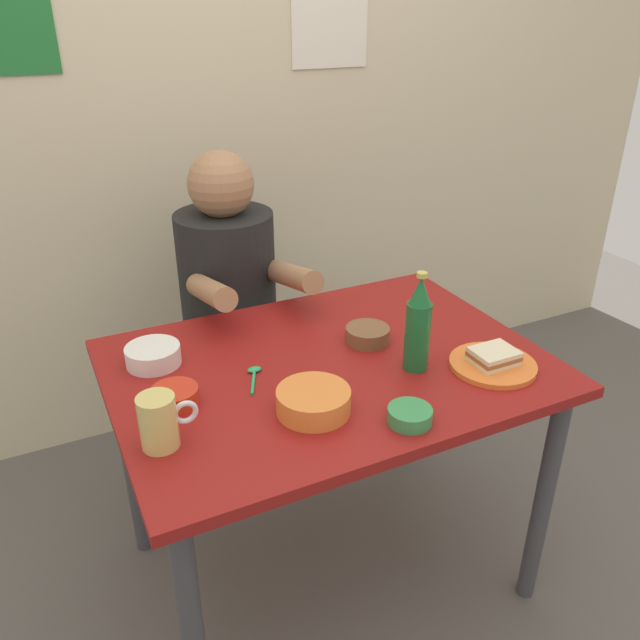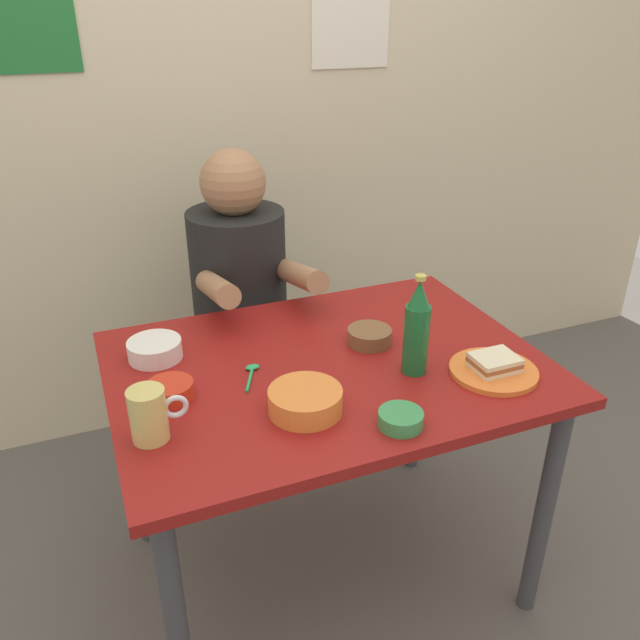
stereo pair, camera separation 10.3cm
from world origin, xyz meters
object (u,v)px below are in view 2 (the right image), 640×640
(dining_table, at_px, (327,393))
(person_seated, at_px, (239,272))
(beer_mug, at_px, (150,415))
(sandwich, at_px, (494,362))
(beer_bottle, at_px, (417,329))
(stool, at_px, (245,376))
(soup_bowl_orange, at_px, (305,400))
(plate_orange, at_px, (493,371))

(dining_table, distance_m, person_seated, 0.63)
(person_seated, height_order, beer_mug, person_seated)
(sandwich, distance_m, beer_bottle, 0.22)
(stool, distance_m, beer_mug, 0.99)
(stool, xyz_separation_m, beer_mug, (-0.41, -0.78, 0.45))
(sandwich, relative_size, soup_bowl_orange, 0.65)
(dining_table, xyz_separation_m, plate_orange, (0.37, -0.21, 0.10))
(soup_bowl_orange, bearing_deg, plate_orange, -2.85)
(stool, relative_size, beer_bottle, 1.72)
(dining_table, distance_m, beer_mug, 0.52)
(beer_bottle, height_order, soup_bowl_orange, beer_bottle)
(stool, xyz_separation_m, sandwich, (0.43, -0.84, 0.42))
(person_seated, xyz_separation_m, soup_bowl_orange, (-0.07, -0.80, 0.01))
(sandwich, distance_m, beer_mug, 0.84)
(soup_bowl_orange, bearing_deg, person_seated, 85.12)
(stool, relative_size, person_seated, 0.63)
(person_seated, bearing_deg, dining_table, -84.36)
(dining_table, xyz_separation_m, soup_bowl_orange, (-0.13, -0.18, 0.12))
(stool, height_order, soup_bowl_orange, soup_bowl_orange)
(beer_bottle, bearing_deg, plate_orange, -25.59)
(person_seated, relative_size, beer_bottle, 2.75)
(beer_bottle, bearing_deg, sandwich, -25.59)
(person_seated, bearing_deg, stool, 90.00)
(plate_orange, bearing_deg, beer_bottle, 154.41)
(soup_bowl_orange, bearing_deg, beer_mug, 175.05)
(stool, bearing_deg, sandwich, -62.94)
(person_seated, distance_m, sandwich, 0.93)
(dining_table, relative_size, sandwich, 10.00)
(dining_table, distance_m, stool, 0.70)
(dining_table, relative_size, stool, 2.44)
(dining_table, height_order, plate_orange, plate_orange)
(plate_orange, height_order, soup_bowl_orange, soup_bowl_orange)
(soup_bowl_orange, bearing_deg, dining_table, 54.44)
(stool, height_order, beer_bottle, beer_bottle)
(plate_orange, xyz_separation_m, beer_bottle, (-0.18, 0.09, 0.11))
(dining_table, bearing_deg, soup_bowl_orange, -125.56)
(person_seated, relative_size, soup_bowl_orange, 4.23)
(beer_bottle, relative_size, soup_bowl_orange, 1.54)
(soup_bowl_orange, bearing_deg, beer_bottle, 10.95)
(stool, distance_m, sandwich, 1.03)
(dining_table, bearing_deg, beer_mug, -162.08)
(stool, relative_size, soup_bowl_orange, 2.65)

